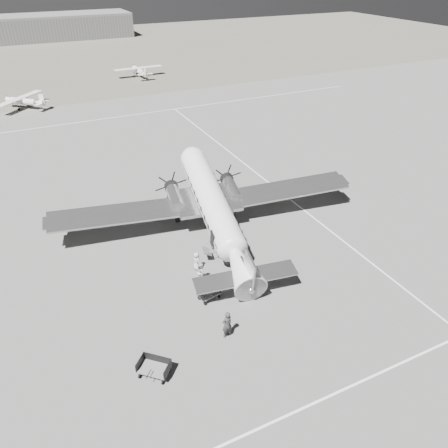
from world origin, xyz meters
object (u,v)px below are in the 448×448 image
at_px(ramp_agent, 201,272).
at_px(baggage_cart_far, 154,368).
at_px(ground_crew, 227,324).
at_px(dc3_airliner, 214,208).
at_px(light_plane_left, 24,102).
at_px(passenger, 197,261).
at_px(hangar_main, 56,26).
at_px(light_plane_right, 139,72).
at_px(baggage_cart_near, 209,293).

bearing_deg(ramp_agent, baggage_cart_far, 153.22).
bearing_deg(ground_crew, baggage_cart_far, 0.61).
bearing_deg(dc3_airliner, ramp_agent, -114.87).
bearing_deg(light_plane_left, baggage_cart_far, -134.39).
height_order(ramp_agent, passenger, ramp_agent).
bearing_deg(light_plane_left, hangar_main, 31.28).
relative_size(light_plane_right, ramp_agent, 6.22).
height_order(light_plane_left, light_plane_right, light_plane_right).
height_order(dc3_airliner, ground_crew, dc3_airliner).
bearing_deg(ramp_agent, light_plane_right, 1.49).
height_order(hangar_main, baggage_cart_far, hangar_main).
distance_m(light_plane_left, passenger, 51.53).
bearing_deg(dc3_airliner, baggage_cart_near, -108.58).
distance_m(hangar_main, passenger, 120.27).
bearing_deg(ground_crew, baggage_cart_near, -106.05).
distance_m(hangar_main, light_plane_left, 70.85).
xyz_separation_m(hangar_main, light_plane_right, (8.11, -56.68, -2.29)).
bearing_deg(light_plane_right, light_plane_left, -152.71).
distance_m(hangar_main, dc3_airliner, 116.20).
bearing_deg(light_plane_right, ramp_agent, -104.19).
xyz_separation_m(ground_crew, passenger, (0.96, 7.34, -0.24)).
xyz_separation_m(dc3_airliner, baggage_cart_near, (-3.82, -7.48, -2.18)).
bearing_deg(light_plane_right, ground_crew, -103.76).
xyz_separation_m(hangar_main, baggage_cart_near, (-6.42, -123.65, -2.84)).
relative_size(light_plane_left, baggage_cart_far, 5.04).
relative_size(hangar_main, dc3_airliner, 1.52).
xyz_separation_m(light_plane_right, baggage_cart_far, (-20.11, -71.69, -0.48)).
relative_size(hangar_main, ground_crew, 20.77).
distance_m(dc3_airliner, light_plane_left, 48.40).
xyz_separation_m(baggage_cart_near, ramp_agent, (0.32, 2.17, 0.32)).
bearing_deg(baggage_cart_near, baggage_cart_far, -151.32).
xyz_separation_m(light_plane_left, passenger, (8.66, -50.80, -0.22)).
xyz_separation_m(light_plane_left, baggage_cart_near, (8.14, -54.35, -0.53)).
relative_size(dc3_airliner, baggage_cart_far, 14.59).
xyz_separation_m(dc3_airliner, light_plane_right, (10.71, 59.49, -1.63)).
relative_size(baggage_cart_near, passenger, 1.06).
distance_m(light_plane_left, ramp_agent, 52.87).
xyz_separation_m(dc3_airliner, baggage_cart_far, (-9.41, -12.20, -2.10)).
bearing_deg(dc3_airliner, light_plane_left, 112.78).
height_order(hangar_main, ramp_agent, hangar_main).
bearing_deg(passenger, light_plane_left, -6.20).
distance_m(dc3_airliner, baggage_cart_far, 15.55).
bearing_deg(ground_crew, hangar_main, -102.66).
distance_m(light_plane_right, ramp_agent, 66.34).
bearing_deg(hangar_main, light_plane_right, -81.86).
xyz_separation_m(dc3_airliner, ramp_agent, (-3.50, -5.32, -1.85)).
distance_m(dc3_airliner, baggage_cart_near, 8.68).
bearing_deg(light_plane_right, baggage_cart_near, -104.06).
height_order(ground_crew, passenger, ground_crew).
bearing_deg(light_plane_right, baggage_cart_far, -107.49).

